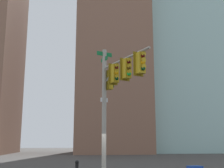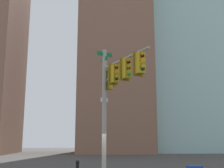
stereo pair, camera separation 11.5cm
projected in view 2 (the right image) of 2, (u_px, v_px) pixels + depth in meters
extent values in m
cylinder|color=#9E998C|center=(104.00, 113.00, 16.24)|extent=(0.25, 0.25, 7.32)
cylinder|color=#9E998C|center=(124.00, 59.00, 14.89)|extent=(4.07, 1.72, 0.12)
cylinder|color=#9E998C|center=(111.00, 73.00, 15.99)|extent=(0.99, 0.46, 0.75)
cube|color=#0F6B33|center=(105.00, 54.00, 16.91)|extent=(0.39, 0.91, 0.24)
cube|color=#0F6B33|center=(104.00, 59.00, 16.86)|extent=(0.72, 0.31, 0.24)
cube|color=white|center=(104.00, 100.00, 16.39)|extent=(0.20, 0.43, 0.24)
cube|color=gold|center=(115.00, 74.00, 15.60)|extent=(0.44, 0.44, 1.00)
cube|color=#775E0F|center=(113.00, 74.00, 15.77)|extent=(0.24, 0.52, 1.16)
sphere|color=#470A07|center=(117.00, 67.00, 15.49)|extent=(0.20, 0.20, 0.20)
cylinder|color=gold|center=(117.00, 65.00, 15.45)|extent=(0.12, 0.23, 0.23)
sphere|color=#F29E0C|center=(117.00, 73.00, 15.43)|extent=(0.20, 0.20, 0.20)
cylinder|color=gold|center=(117.00, 71.00, 15.39)|extent=(0.12, 0.23, 0.23)
sphere|color=#0A3819|center=(117.00, 78.00, 15.37)|extent=(0.20, 0.20, 0.20)
cylinder|color=gold|center=(117.00, 76.00, 15.33)|extent=(0.12, 0.23, 0.23)
cube|color=gold|center=(127.00, 69.00, 14.57)|extent=(0.44, 0.44, 1.00)
cube|color=#775E0F|center=(125.00, 70.00, 14.73)|extent=(0.24, 0.52, 1.16)
sphere|color=#470A07|center=(129.00, 62.00, 14.45)|extent=(0.20, 0.20, 0.20)
cylinder|color=gold|center=(129.00, 60.00, 14.41)|extent=(0.12, 0.23, 0.23)
sphere|color=#4C330A|center=(129.00, 68.00, 14.39)|extent=(0.20, 0.20, 0.20)
cylinder|color=gold|center=(129.00, 66.00, 14.35)|extent=(0.12, 0.23, 0.23)
sphere|color=green|center=(129.00, 74.00, 14.33)|extent=(0.20, 0.20, 0.20)
cylinder|color=gold|center=(129.00, 72.00, 14.30)|extent=(0.12, 0.23, 0.23)
cube|color=gold|center=(140.00, 63.00, 13.53)|extent=(0.44, 0.44, 1.00)
cube|color=#775E0F|center=(138.00, 64.00, 13.70)|extent=(0.24, 0.52, 1.16)
sphere|color=#470A07|center=(143.00, 56.00, 13.42)|extent=(0.20, 0.20, 0.20)
cylinder|color=gold|center=(143.00, 53.00, 13.38)|extent=(0.12, 0.23, 0.23)
sphere|color=#F29E0C|center=(143.00, 62.00, 13.36)|extent=(0.20, 0.20, 0.20)
cylinder|color=gold|center=(143.00, 60.00, 13.32)|extent=(0.12, 0.23, 0.23)
sphere|color=#0A3819|center=(143.00, 68.00, 13.30)|extent=(0.20, 0.20, 0.20)
cylinder|color=gold|center=(144.00, 66.00, 13.26)|extent=(0.12, 0.23, 0.23)
cube|color=gold|center=(109.00, 81.00, 16.76)|extent=(0.44, 0.44, 1.00)
cube|color=#775E0F|center=(106.00, 80.00, 16.67)|extent=(0.52, 0.24, 1.16)
sphere|color=red|center=(112.00, 76.00, 16.92)|extent=(0.20, 0.20, 0.20)
cylinder|color=gold|center=(113.00, 75.00, 16.97)|extent=(0.23, 0.12, 0.23)
sphere|color=#4C330A|center=(112.00, 81.00, 16.86)|extent=(0.20, 0.20, 0.20)
cylinder|color=gold|center=(113.00, 80.00, 16.91)|extent=(0.23, 0.12, 0.23)
sphere|color=#0A3819|center=(112.00, 86.00, 16.80)|extent=(0.20, 0.20, 0.20)
cylinder|color=gold|center=(113.00, 85.00, 16.85)|extent=(0.23, 0.12, 0.23)
sphere|color=black|center=(78.00, 162.00, 19.45)|extent=(0.26, 0.26, 0.26)
cylinder|color=black|center=(77.00, 168.00, 19.53)|extent=(0.10, 0.09, 0.09)
cube|color=#845B47|center=(110.00, 52.00, 62.09)|extent=(19.74, 14.02, 41.89)
cube|color=brown|center=(167.00, 70.00, 71.78)|extent=(16.09, 16.25, 38.92)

